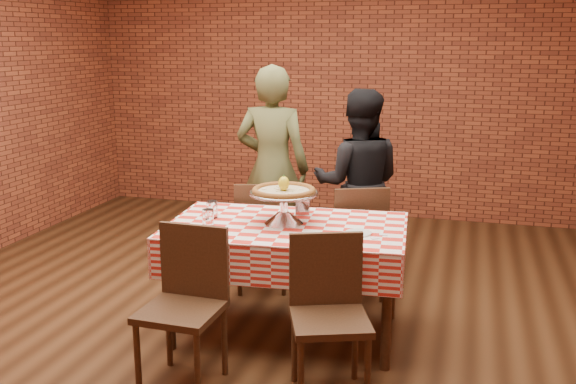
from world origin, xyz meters
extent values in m
plane|color=black|center=(0.00, 0.00, 0.00)|extent=(6.00, 6.00, 0.00)
plane|color=maroon|center=(0.00, 3.00, 1.45)|extent=(5.50, 0.00, 5.50)
cube|color=#432818|center=(0.33, -0.15, 0.38)|extent=(1.58, 1.03, 0.75)
cylinder|color=#CBB68B|center=(0.31, -0.12, 0.97)|extent=(0.49, 0.49, 0.03)
ellipsoid|color=yellow|center=(0.31, -0.12, 1.02)|extent=(0.09, 0.09, 0.09)
cylinder|color=white|center=(-0.13, -0.34, 0.82)|extent=(0.08, 0.08, 0.11)
cylinder|color=white|center=(-0.19, -0.13, 0.82)|extent=(0.08, 0.08, 0.11)
cylinder|color=white|center=(0.82, -0.23, 0.76)|extent=(0.18, 0.18, 0.01)
cube|color=white|center=(0.93, -0.30, 0.76)|extent=(0.06, 0.06, 0.00)
cube|color=white|center=(0.97, -0.21, 0.76)|extent=(0.05, 0.04, 0.00)
cube|color=silver|center=(0.37, 0.13, 0.82)|extent=(0.10, 0.09, 0.13)
imported|color=brown|center=(-0.14, 1.08, 0.87)|extent=(0.64, 0.42, 1.73)
imported|color=black|center=(0.58, 1.11, 0.77)|extent=(0.83, 0.69, 1.55)
camera|label=1|loc=(1.45, -4.05, 1.94)|focal=40.61mm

